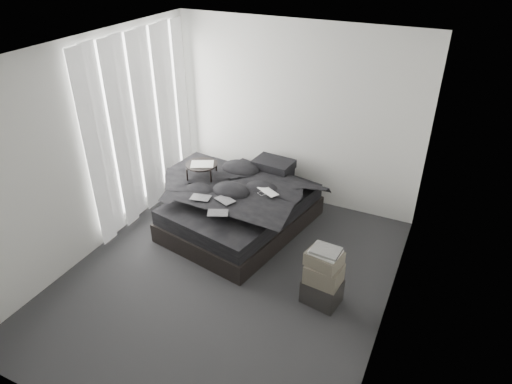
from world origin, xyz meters
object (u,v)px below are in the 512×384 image
at_px(laptop, 265,188).
at_px(side_stand, 203,190).
at_px(bed, 241,218).
at_px(box_lower, 322,291).

bearing_deg(laptop, side_stand, -156.30).
bearing_deg(laptop, bed, -154.50).
relative_size(bed, box_lower, 4.96).
bearing_deg(side_stand, bed, -6.30).
height_order(side_stand, box_lower, side_stand).
bearing_deg(side_stand, laptop, -5.27).
distance_m(laptop, box_lower, 1.52).
bearing_deg(bed, laptop, 7.50).
xyz_separation_m(bed, box_lower, (1.46, -0.92, 0.01)).
height_order(bed, box_lower, box_lower).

